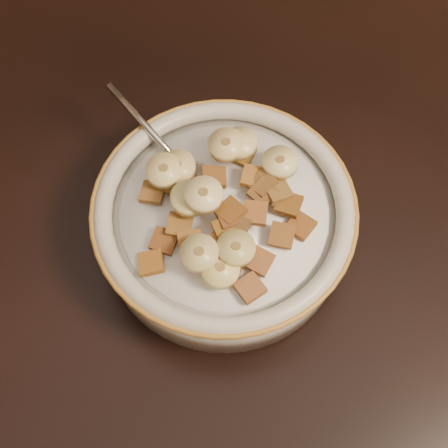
% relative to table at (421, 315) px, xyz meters
% --- Properties ---
extents(floor, '(4.00, 4.50, 0.10)m').
position_rel_table_xyz_m(floor, '(0.00, 0.00, -0.78)').
color(floor, '#422816').
rests_on(floor, ground).
extents(table, '(1.43, 0.94, 0.04)m').
position_rel_table_xyz_m(table, '(0.00, 0.00, 0.00)').
color(table, black).
rests_on(table, floor).
extents(chair, '(0.52, 0.52, 0.93)m').
position_rel_table_xyz_m(chair, '(-0.15, 0.65, -0.26)').
color(chair, '#3C200E').
rests_on(chair, floor).
extents(cereal_bowl, '(0.22, 0.22, 0.05)m').
position_rel_table_xyz_m(cereal_bowl, '(-0.19, 0.03, 0.05)').
color(cereal_bowl, '#AEACA8').
rests_on(cereal_bowl, table).
extents(milk, '(0.18, 0.18, 0.00)m').
position_rel_table_xyz_m(milk, '(-0.19, 0.03, 0.07)').
color(milk, white).
rests_on(milk, cereal_bowl).
extents(spoon, '(0.06, 0.06, 0.01)m').
position_rel_table_xyz_m(spoon, '(-0.22, 0.05, 0.08)').
color(spoon, '#B1B1B1').
rests_on(spoon, cereal_bowl).
extents(cereal_square_0, '(0.02, 0.02, 0.01)m').
position_rel_table_xyz_m(cereal_square_0, '(-0.25, 0.03, 0.08)').
color(cereal_square_0, olive).
rests_on(cereal_square_0, milk).
extents(cereal_square_1, '(0.03, 0.03, 0.01)m').
position_rel_table_xyz_m(cereal_square_1, '(-0.20, -0.02, 0.08)').
color(cereal_square_1, brown).
rests_on(cereal_square_1, milk).
extents(cereal_square_2, '(0.02, 0.03, 0.01)m').
position_rel_table_xyz_m(cereal_square_2, '(-0.19, 0.08, 0.08)').
color(cereal_square_2, olive).
rests_on(cereal_square_2, milk).
extents(cereal_square_3, '(0.02, 0.02, 0.01)m').
position_rel_table_xyz_m(cereal_square_3, '(-0.23, -0.02, 0.08)').
color(cereal_square_3, brown).
rests_on(cereal_square_3, milk).
extents(cereal_square_4, '(0.03, 0.03, 0.01)m').
position_rel_table_xyz_m(cereal_square_4, '(-0.15, -0.04, 0.08)').
color(cereal_square_4, brown).
rests_on(cereal_square_4, milk).
extents(cereal_square_5, '(0.02, 0.02, 0.01)m').
position_rel_table_xyz_m(cereal_square_5, '(-0.17, 0.06, 0.09)').
color(cereal_square_5, '#9C6821').
rests_on(cereal_square_5, milk).
extents(cereal_square_6, '(0.02, 0.02, 0.01)m').
position_rel_table_xyz_m(cereal_square_6, '(-0.22, -0.00, 0.08)').
color(cereal_square_6, olive).
rests_on(cereal_square_6, milk).
extents(cereal_square_7, '(0.03, 0.03, 0.01)m').
position_rel_table_xyz_m(cereal_square_7, '(-0.21, -0.01, 0.08)').
color(cereal_square_7, brown).
rests_on(cereal_square_7, milk).
extents(cereal_square_8, '(0.02, 0.02, 0.01)m').
position_rel_table_xyz_m(cereal_square_8, '(-0.22, 0.03, 0.09)').
color(cereal_square_8, brown).
rests_on(cereal_square_8, milk).
extents(cereal_square_9, '(0.03, 0.03, 0.01)m').
position_rel_table_xyz_m(cereal_square_9, '(-0.12, 0.02, 0.08)').
color(cereal_square_9, brown).
rests_on(cereal_square_9, milk).
extents(cereal_square_10, '(0.03, 0.03, 0.01)m').
position_rel_table_xyz_m(cereal_square_10, '(-0.16, 0.04, 0.09)').
color(cereal_square_10, brown).
rests_on(cereal_square_10, milk).
extents(cereal_square_11, '(0.03, 0.03, 0.01)m').
position_rel_table_xyz_m(cereal_square_11, '(-0.15, 0.05, 0.09)').
color(cereal_square_11, brown).
rests_on(cereal_square_11, milk).
extents(cereal_square_12, '(0.03, 0.03, 0.01)m').
position_rel_table_xyz_m(cereal_square_12, '(-0.24, -0.04, 0.08)').
color(cereal_square_12, brown).
rests_on(cereal_square_12, milk).
extents(cereal_square_13, '(0.03, 0.03, 0.01)m').
position_rel_table_xyz_m(cereal_square_13, '(-0.18, -0.01, 0.09)').
color(cereal_square_13, '#975F2E').
rests_on(cereal_square_13, milk).
extents(cereal_square_14, '(0.02, 0.02, 0.01)m').
position_rel_table_xyz_m(cereal_square_14, '(-0.14, 0.04, 0.08)').
color(cereal_square_14, brown).
rests_on(cereal_square_14, milk).
extents(cereal_square_15, '(0.02, 0.02, 0.01)m').
position_rel_table_xyz_m(cereal_square_15, '(-0.14, 0.01, 0.08)').
color(cereal_square_15, brown).
rests_on(cereal_square_15, milk).
extents(cereal_square_16, '(0.03, 0.03, 0.01)m').
position_rel_table_xyz_m(cereal_square_16, '(-0.18, 0.00, 0.09)').
color(cereal_square_16, brown).
rests_on(cereal_square_16, milk).
extents(cereal_square_17, '(0.02, 0.02, 0.01)m').
position_rel_table_xyz_m(cereal_square_17, '(-0.16, 0.02, 0.09)').
color(cereal_square_17, brown).
rests_on(cereal_square_17, milk).
extents(cereal_square_18, '(0.03, 0.03, 0.01)m').
position_rel_table_xyz_m(cereal_square_18, '(-0.18, 0.02, 0.09)').
color(cereal_square_18, brown).
rests_on(cereal_square_18, milk).
extents(cereal_square_19, '(0.02, 0.02, 0.01)m').
position_rel_table_xyz_m(cereal_square_19, '(-0.18, 0.00, 0.09)').
color(cereal_square_19, brown).
rests_on(cereal_square_19, milk).
extents(cereal_square_20, '(0.03, 0.03, 0.01)m').
position_rel_table_xyz_m(cereal_square_20, '(-0.23, 0.04, 0.08)').
color(cereal_square_20, brown).
rests_on(cereal_square_20, milk).
extents(cereal_square_21, '(0.02, 0.02, 0.01)m').
position_rel_table_xyz_m(cereal_square_21, '(-0.24, 0.04, 0.08)').
color(cereal_square_21, brown).
rests_on(cereal_square_21, milk).
extents(cereal_square_22, '(0.03, 0.03, 0.01)m').
position_rel_table_xyz_m(cereal_square_22, '(-0.16, 0.05, 0.09)').
color(cereal_square_22, brown).
rests_on(cereal_square_22, milk).
extents(cereal_square_23, '(0.03, 0.03, 0.01)m').
position_rel_table_xyz_m(cereal_square_23, '(-0.18, 0.01, 0.09)').
color(cereal_square_23, brown).
rests_on(cereal_square_23, milk).
extents(cereal_square_24, '(0.03, 0.03, 0.01)m').
position_rel_table_xyz_m(cereal_square_24, '(-0.15, -0.02, 0.08)').
color(cereal_square_24, brown).
rests_on(cereal_square_24, milk).
extents(cereal_square_25, '(0.03, 0.03, 0.01)m').
position_rel_table_xyz_m(cereal_square_25, '(-0.18, -0.02, 0.08)').
color(cereal_square_25, brown).
rests_on(cereal_square_25, milk).
extents(cereal_square_26, '(0.02, 0.02, 0.01)m').
position_rel_table_xyz_m(cereal_square_26, '(-0.20, 0.05, 0.09)').
color(cereal_square_26, brown).
rests_on(cereal_square_26, milk).
extents(banana_slice_0, '(0.04, 0.04, 0.01)m').
position_rel_table_xyz_m(banana_slice_0, '(-0.17, -0.02, 0.09)').
color(banana_slice_0, '#CFC07C').
rests_on(banana_slice_0, milk).
extents(banana_slice_1, '(0.04, 0.04, 0.01)m').
position_rel_table_xyz_m(banana_slice_1, '(-0.25, 0.04, 0.09)').
color(banana_slice_1, '#FBEB8F').
rests_on(banana_slice_1, milk).
extents(banana_slice_2, '(0.04, 0.04, 0.01)m').
position_rel_table_xyz_m(banana_slice_2, '(-0.20, 0.02, 0.11)').
color(banana_slice_2, '#F7E596').
rests_on(banana_slice_2, milk).
extents(banana_slice_3, '(0.04, 0.04, 0.01)m').
position_rel_table_xyz_m(banana_slice_3, '(-0.18, -0.03, 0.09)').
color(banana_slice_3, '#D5CC7D').
rests_on(banana_slice_3, milk).
extents(banana_slice_4, '(0.04, 0.04, 0.01)m').
position_rel_table_xyz_m(banana_slice_4, '(-0.20, -0.03, 0.10)').
color(banana_slice_4, beige).
rests_on(banana_slice_4, milk).
extents(banana_slice_5, '(0.04, 0.04, 0.02)m').
position_rel_table_xyz_m(banana_slice_5, '(-0.19, 0.08, 0.10)').
color(banana_slice_5, '#FBE086').
rests_on(banana_slice_5, milk).
extents(banana_slice_6, '(0.04, 0.04, 0.01)m').
position_rel_table_xyz_m(banana_slice_6, '(-0.22, 0.02, 0.10)').
color(banana_slice_6, '#EBDE92').
rests_on(banana_slice_6, milk).
extents(banana_slice_7, '(0.04, 0.04, 0.01)m').
position_rel_table_xyz_m(banana_slice_7, '(-0.15, 0.07, 0.09)').
color(banana_slice_7, '#EEE396').
rests_on(banana_slice_7, milk).
extents(banana_slice_8, '(0.04, 0.04, 0.01)m').
position_rel_table_xyz_m(banana_slice_8, '(-0.20, 0.08, 0.10)').
color(banana_slice_8, beige).
rests_on(banana_slice_8, milk).
extents(banana_slice_9, '(0.04, 0.04, 0.01)m').
position_rel_table_xyz_m(banana_slice_9, '(-0.24, 0.05, 0.09)').
color(banana_slice_9, '#D9BE7C').
rests_on(banana_slice_9, milk).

